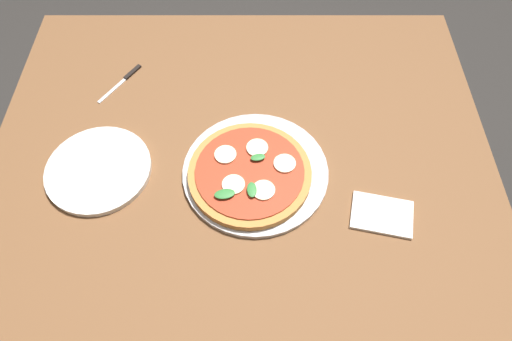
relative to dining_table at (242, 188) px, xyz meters
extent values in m
plane|color=#2D2B28|center=(0.00, 0.00, -0.62)|extent=(6.00, 6.00, 0.00)
cube|color=brown|center=(0.00, 0.00, 0.07)|extent=(1.18, 1.08, 0.04)
cube|color=brown|center=(-0.51, 0.46, -0.28)|extent=(0.07, 0.07, 0.67)
cube|color=brown|center=(0.51, 0.46, -0.28)|extent=(0.07, 0.07, 0.67)
cylinder|color=silver|center=(0.03, -0.02, 0.10)|extent=(0.33, 0.33, 0.01)
cylinder|color=#C6843F|center=(0.02, -0.03, 0.11)|extent=(0.28, 0.28, 0.02)
cylinder|color=#B7381E|center=(0.02, -0.03, 0.12)|extent=(0.24, 0.24, 0.00)
cylinder|color=beige|center=(0.10, -0.01, 0.13)|extent=(0.05, 0.05, 0.00)
cylinder|color=beige|center=(0.04, 0.03, 0.13)|extent=(0.05, 0.05, 0.00)
cylinder|color=beige|center=(-0.03, 0.01, 0.13)|extent=(0.05, 0.05, 0.00)
cylinder|color=beige|center=(-0.01, -0.07, 0.13)|extent=(0.05, 0.05, 0.00)
cylinder|color=beige|center=(0.05, -0.08, 0.13)|extent=(0.05, 0.05, 0.00)
ellipsoid|color=#337F38|center=(-0.03, -0.09, 0.13)|extent=(0.05, 0.03, 0.00)
ellipsoid|color=#337F38|center=(0.03, -0.08, 0.13)|extent=(0.02, 0.04, 0.00)
ellipsoid|color=#337F38|center=(0.04, 0.00, 0.13)|extent=(0.04, 0.02, 0.00)
cylinder|color=white|center=(-0.32, -0.01, 0.10)|extent=(0.24, 0.24, 0.01)
cube|color=white|center=(0.31, -0.12, 0.10)|extent=(0.15, 0.12, 0.01)
cube|color=black|center=(-0.29, 0.30, 0.10)|extent=(0.04, 0.05, 0.01)
cube|color=silver|center=(-0.34, 0.24, 0.09)|extent=(0.06, 0.09, 0.00)
camera|label=1|loc=(0.04, -0.58, 0.96)|focal=31.73mm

